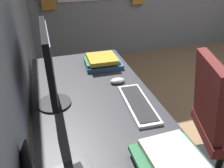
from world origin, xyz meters
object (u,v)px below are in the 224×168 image
at_px(book_stack_far, 103,61).
at_px(monitor_primary, 49,64).
at_px(book_stack_near, 169,158).
at_px(drawer_pedestal, 89,131).
at_px(office_chair, 220,131).
at_px(mouse_main, 117,81).
at_px(keyboard_main, 138,104).

bearing_deg(book_stack_far, monitor_primary, 135.37).
relative_size(book_stack_near, book_stack_far, 0.97).
xyz_separation_m(drawer_pedestal, monitor_primary, (-0.12, 0.21, 0.65)).
relative_size(book_stack_near, office_chair, 0.30).
distance_m(mouse_main, office_chair, 0.79).
bearing_deg(mouse_main, drawer_pedestal, 91.66).
xyz_separation_m(mouse_main, office_chair, (-0.40, -0.62, -0.29)).
bearing_deg(office_chair, keyboard_main, 79.59).
relative_size(mouse_main, book_stack_far, 0.35).
distance_m(book_stack_near, office_chair, 0.78).
xyz_separation_m(monitor_primary, mouse_main, (0.13, -0.44, -0.25)).
distance_m(monitor_primary, book_stack_far, 0.63).
height_order(mouse_main, office_chair, office_chair).
height_order(book_stack_near, book_stack_far, book_stack_far).
distance_m(mouse_main, book_stack_far, 0.29).
distance_m(drawer_pedestal, office_chair, 0.94).
bearing_deg(book_stack_far, keyboard_main, -173.80).
bearing_deg(monitor_primary, mouse_main, -73.68).
relative_size(monitor_primary, office_chair, 0.50).
bearing_deg(mouse_main, monitor_primary, 106.32).
xyz_separation_m(keyboard_main, office_chair, (-0.11, -0.58, -0.28)).
distance_m(keyboard_main, book_stack_far, 0.58).
bearing_deg(office_chair, drawer_pedestal, 65.16).
distance_m(mouse_main, book_stack_near, 0.74).
bearing_deg(monitor_primary, keyboard_main, -108.73).
bearing_deg(book_stack_far, mouse_main, -174.28).
height_order(keyboard_main, book_stack_far, book_stack_far).
relative_size(monitor_primary, book_stack_far, 1.63).
relative_size(drawer_pedestal, keyboard_main, 1.63).
xyz_separation_m(book_stack_near, book_stack_far, (1.03, 0.02, -0.00)).
xyz_separation_m(keyboard_main, mouse_main, (0.29, 0.03, 0.01)).
xyz_separation_m(keyboard_main, book_stack_far, (0.58, 0.06, 0.03)).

